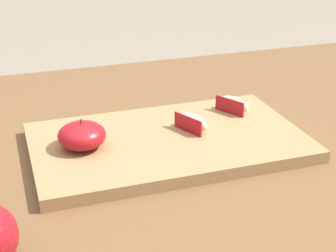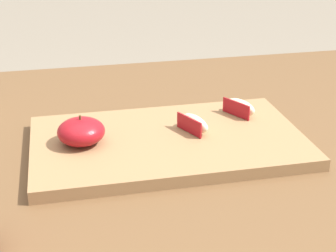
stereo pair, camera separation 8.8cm
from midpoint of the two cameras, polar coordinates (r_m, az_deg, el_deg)
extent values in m
cube|color=brown|center=(0.93, 3.13, -2.29)|extent=(1.39, 0.91, 0.03)
cube|color=olive|center=(0.89, 2.82, -1.84)|extent=(0.46, 0.27, 0.02)
ellipsoid|color=maroon|center=(0.86, -6.55, -0.66)|extent=(0.08, 0.08, 0.04)
cylinder|color=#4C3319|center=(0.85, -6.63, 0.77)|extent=(0.00, 0.00, 0.01)
ellipsoid|color=beige|center=(0.99, 10.41, 1.98)|extent=(0.05, 0.07, 0.03)
cube|color=maroon|center=(0.98, 9.97, 1.81)|extent=(0.03, 0.06, 0.03)
ellipsoid|color=beige|center=(0.91, 5.67, 0.24)|extent=(0.05, 0.07, 0.03)
cube|color=maroon|center=(0.90, 5.11, 0.05)|extent=(0.03, 0.06, 0.03)
camera|label=1|loc=(0.04, -87.14, 1.29)|focal=56.14mm
camera|label=2|loc=(0.04, 92.86, -1.29)|focal=56.14mm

